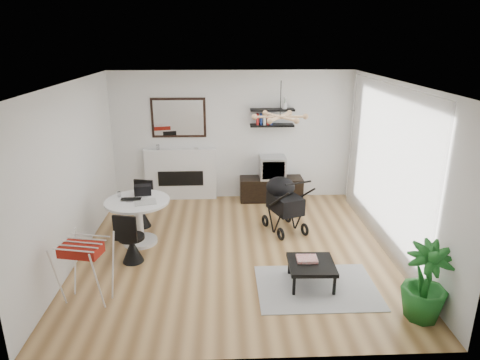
{
  "coord_description": "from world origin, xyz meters",
  "views": [
    {
      "loc": [
        -0.2,
        -6.29,
        3.34
      ],
      "look_at": [
        0.08,
        0.4,
        1.08
      ],
      "focal_mm": 32.0,
      "sensor_mm": 36.0,
      "label": 1
    }
  ],
  "objects_px": {
    "fireplace": "(181,168)",
    "tv_console": "(271,189)",
    "crt_tv": "(272,167)",
    "stroller": "(284,206)",
    "drying_rack": "(86,270)",
    "potted_plant": "(426,282)",
    "dining_table": "(138,215)",
    "coffee_table": "(311,265)"
  },
  "relations": [
    {
      "from": "tv_console",
      "to": "coffee_table",
      "type": "relative_size",
      "value": 2.0
    },
    {
      "from": "dining_table",
      "to": "coffee_table",
      "type": "relative_size",
      "value": 1.61
    },
    {
      "from": "tv_console",
      "to": "dining_table",
      "type": "relative_size",
      "value": 1.24
    },
    {
      "from": "fireplace",
      "to": "potted_plant",
      "type": "distance_m",
      "value": 5.44
    },
    {
      "from": "fireplace",
      "to": "dining_table",
      "type": "xyz_separation_m",
      "value": [
        -0.52,
        -2.08,
        -0.17
      ]
    },
    {
      "from": "crt_tv",
      "to": "stroller",
      "type": "height_order",
      "value": "stroller"
    },
    {
      "from": "drying_rack",
      "to": "coffee_table",
      "type": "xyz_separation_m",
      "value": [
        3.02,
        0.27,
        -0.16
      ]
    },
    {
      "from": "drying_rack",
      "to": "dining_table",
      "type": "bearing_deg",
      "value": 89.43
    },
    {
      "from": "tv_console",
      "to": "drying_rack",
      "type": "height_order",
      "value": "drying_rack"
    },
    {
      "from": "fireplace",
      "to": "drying_rack",
      "type": "xyz_separation_m",
      "value": [
        -0.9,
        -3.75,
        -0.22
      ]
    },
    {
      "from": "potted_plant",
      "to": "drying_rack",
      "type": "bearing_deg",
      "value": 172.91
    },
    {
      "from": "tv_console",
      "to": "stroller",
      "type": "height_order",
      "value": "stroller"
    },
    {
      "from": "fireplace",
      "to": "drying_rack",
      "type": "bearing_deg",
      "value": -103.49
    },
    {
      "from": "crt_tv",
      "to": "dining_table",
      "type": "height_order",
      "value": "crt_tv"
    },
    {
      "from": "tv_console",
      "to": "dining_table",
      "type": "distance_m",
      "value": 3.12
    },
    {
      "from": "drying_rack",
      "to": "fireplace",
      "type": "bearing_deg",
      "value": 88.66
    },
    {
      "from": "fireplace",
      "to": "drying_rack",
      "type": "distance_m",
      "value": 3.87
    },
    {
      "from": "crt_tv",
      "to": "fireplace",
      "type": "bearing_deg",
      "value": 175.06
    },
    {
      "from": "drying_rack",
      "to": "potted_plant",
      "type": "height_order",
      "value": "potted_plant"
    },
    {
      "from": "fireplace",
      "to": "tv_console",
      "type": "xyz_separation_m",
      "value": [
        1.92,
        -0.16,
        -0.44
      ]
    },
    {
      "from": "stroller",
      "to": "tv_console",
      "type": "bearing_deg",
      "value": 71.58
    },
    {
      "from": "drying_rack",
      "to": "stroller",
      "type": "xyz_separation_m",
      "value": [
        2.88,
        2.12,
        -0.0
      ]
    },
    {
      "from": "crt_tv",
      "to": "dining_table",
      "type": "distance_m",
      "value": 3.13
    },
    {
      "from": "tv_console",
      "to": "dining_table",
      "type": "bearing_deg",
      "value": -141.83
    },
    {
      "from": "coffee_table",
      "to": "stroller",
      "type": "bearing_deg",
      "value": 94.37
    },
    {
      "from": "crt_tv",
      "to": "coffee_table",
      "type": "bearing_deg",
      "value": -86.85
    },
    {
      "from": "dining_table",
      "to": "drying_rack",
      "type": "bearing_deg",
      "value": -102.73
    },
    {
      "from": "dining_table",
      "to": "stroller",
      "type": "bearing_deg",
      "value": 10.22
    },
    {
      "from": "fireplace",
      "to": "potted_plant",
      "type": "height_order",
      "value": "fireplace"
    },
    {
      "from": "tv_console",
      "to": "dining_table",
      "type": "height_order",
      "value": "dining_table"
    },
    {
      "from": "stroller",
      "to": "coffee_table",
      "type": "xyz_separation_m",
      "value": [
        0.14,
        -1.85,
        -0.16
      ]
    },
    {
      "from": "dining_table",
      "to": "stroller",
      "type": "distance_m",
      "value": 2.54
    },
    {
      "from": "fireplace",
      "to": "stroller",
      "type": "bearing_deg",
      "value": -39.54
    },
    {
      "from": "dining_table",
      "to": "coffee_table",
      "type": "xyz_separation_m",
      "value": [
        2.64,
        -1.4,
        -0.21
      ]
    },
    {
      "from": "tv_console",
      "to": "coffee_table",
      "type": "height_order",
      "value": "tv_console"
    },
    {
      "from": "crt_tv",
      "to": "potted_plant",
      "type": "bearing_deg",
      "value": -71.04
    },
    {
      "from": "potted_plant",
      "to": "tv_console",
      "type": "bearing_deg",
      "value": 109.17
    },
    {
      "from": "tv_console",
      "to": "potted_plant",
      "type": "bearing_deg",
      "value": -70.83
    },
    {
      "from": "stroller",
      "to": "coffee_table",
      "type": "distance_m",
      "value": 1.86
    },
    {
      "from": "fireplace",
      "to": "tv_console",
      "type": "height_order",
      "value": "fireplace"
    },
    {
      "from": "fireplace",
      "to": "dining_table",
      "type": "bearing_deg",
      "value": -104.11
    },
    {
      "from": "crt_tv",
      "to": "dining_table",
      "type": "bearing_deg",
      "value": -142.08
    }
  ]
}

